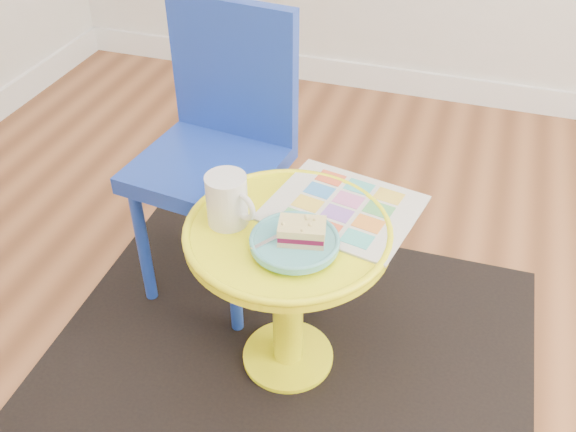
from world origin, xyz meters
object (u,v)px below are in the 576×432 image
(chair, at_px, (219,139))
(newspaper, at_px, (343,208))
(plate, at_px, (295,242))
(mug, at_px, (228,199))
(side_table, at_px, (288,271))

(chair, distance_m, newspaper, 0.43)
(chair, xyz_separation_m, plate, (0.33, -0.35, -0.00))
(plate, bearing_deg, mug, 165.38)
(side_table, distance_m, chair, 0.44)
(chair, relative_size, newspaper, 2.44)
(mug, xyz_separation_m, plate, (0.18, -0.05, -0.05))
(chair, relative_size, mug, 6.32)
(side_table, bearing_deg, newspaper, 49.24)
(side_table, relative_size, plate, 2.44)
(side_table, height_order, chair, chair)
(newspaper, bearing_deg, plate, -98.99)
(mug, relative_size, plate, 0.66)
(chair, bearing_deg, newspaper, -16.89)
(side_table, relative_size, chair, 0.58)
(side_table, relative_size, newspaper, 1.42)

